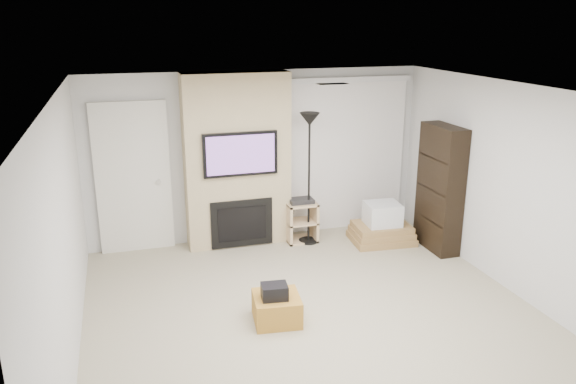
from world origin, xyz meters
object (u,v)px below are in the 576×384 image
object	(u,v)px
bookshelf	(440,189)
box_stack	(382,227)
ottoman	(277,308)
av_stand	(301,219)
floor_lamp	(309,142)

from	to	relation	value
bookshelf	box_stack	bearing A→B (deg)	145.32
ottoman	av_stand	xyz separation A→B (m)	(0.99, 2.15, 0.20)
bookshelf	floor_lamp	bearing A→B (deg)	156.24
floor_lamp	box_stack	xyz separation A→B (m)	(1.05, -0.30, -1.30)
floor_lamp	box_stack	size ratio (longest dim) A/B	2.05
floor_lamp	bookshelf	bearing A→B (deg)	-23.76
ottoman	av_stand	size ratio (longest dim) A/B	0.76
box_stack	bookshelf	distance (m)	1.04
floor_lamp	av_stand	world-z (taller)	floor_lamp
box_stack	bookshelf	xyz separation A→B (m)	(0.65, -0.45, 0.67)
floor_lamp	box_stack	distance (m)	1.70
floor_lamp	av_stand	bearing A→B (deg)	137.50
av_stand	bookshelf	bearing A→B (deg)	-24.90
av_stand	box_stack	size ratio (longest dim) A/B	0.70
av_stand	box_stack	distance (m)	1.21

